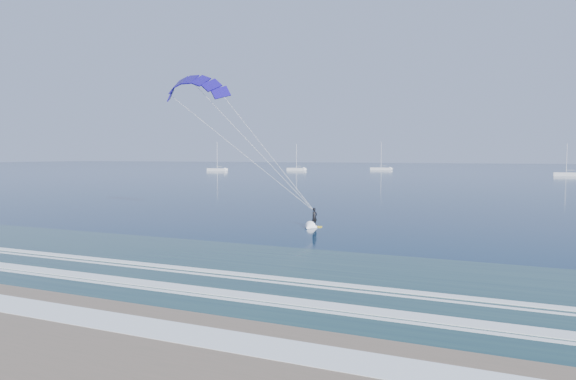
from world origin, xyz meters
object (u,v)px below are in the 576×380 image
(sailboat_0, at_px, (217,169))
(sailboat_3, at_px, (566,174))
(sailboat_2, at_px, (381,169))
(sailboat_1, at_px, (296,169))
(kitesurfer_rig, at_px, (248,142))

(sailboat_0, height_order, sailboat_3, sailboat_0)
(sailboat_2, bearing_deg, sailboat_1, -147.25)
(sailboat_2, relative_size, sailboat_3, 1.21)
(sailboat_1, distance_m, sailboat_3, 110.48)
(kitesurfer_rig, relative_size, sailboat_0, 1.40)
(kitesurfer_rig, distance_m, sailboat_2, 198.39)
(sailboat_2, distance_m, sailboat_3, 85.42)
(sailboat_0, distance_m, sailboat_3, 138.45)
(sailboat_1, bearing_deg, sailboat_3, -10.55)
(sailboat_0, relative_size, sailboat_2, 0.97)
(sailboat_1, xyz_separation_m, sailboat_2, (34.44, 22.15, 0.01))
(sailboat_0, xyz_separation_m, sailboat_1, (29.83, 20.90, -0.00))
(sailboat_0, height_order, sailboat_1, sailboat_0)
(sailboat_1, height_order, sailboat_2, sailboat_2)
(sailboat_1, height_order, sailboat_3, sailboat_1)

